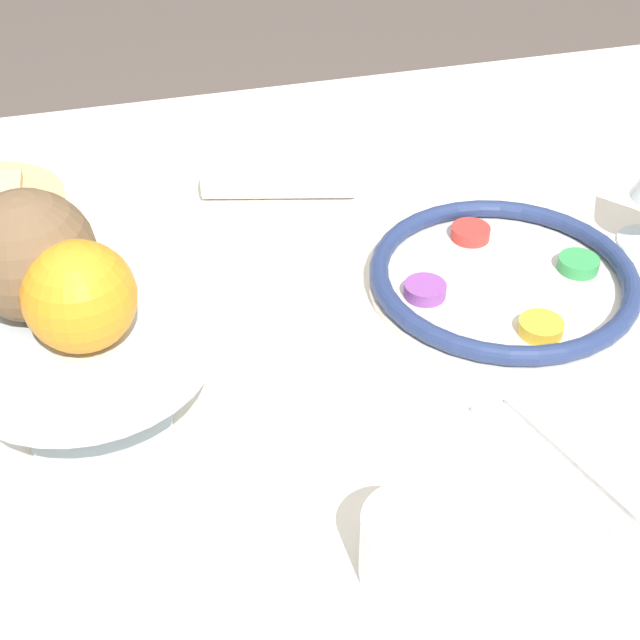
{
  "coord_description": "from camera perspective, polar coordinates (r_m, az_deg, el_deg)",
  "views": [
    {
      "loc": [
        0.22,
        0.72,
        1.31
      ],
      "look_at": [
        0.05,
        0.09,
        0.78
      ],
      "focal_mm": 50.0,
      "sensor_mm": 36.0,
      "label": 1
    }
  ],
  "objects": [
    {
      "name": "dining_table",
      "position": [
        1.2,
        1.19,
        -12.43
      ],
      "size": [
        1.49,
        1.04,
        0.74
      ],
      "color": "silver",
      "rests_on": "ground_plane"
    },
    {
      "name": "coconut",
      "position": [
        0.73,
        -18.09,
        3.94
      ],
      "size": [
        0.1,
        0.1,
        0.1
      ],
      "color": "brown",
      "rests_on": "fruit_stand"
    },
    {
      "name": "cup_near",
      "position": [
        0.67,
        5.64,
        -14.29
      ],
      "size": [
        0.07,
        0.07,
        0.06
      ],
      "color": "silver",
      "rests_on": "dining_table"
    },
    {
      "name": "fruit_stand",
      "position": [
        0.75,
        -14.81,
        -1.69
      ],
      "size": [
        0.22,
        0.22,
        0.12
      ],
      "color": "silver",
      "rests_on": "dining_table"
    },
    {
      "name": "orange_fruit",
      "position": [
        0.69,
        -15.12,
        1.45
      ],
      "size": [
        0.09,
        0.09,
        0.09
      ],
      "color": "orange",
      "rests_on": "fruit_stand"
    },
    {
      "name": "napkin_roll",
      "position": [
        1.09,
        -2.65,
        8.86
      ],
      "size": [
        0.19,
        0.09,
        0.04
      ],
      "color": "white",
      "rests_on": "dining_table"
    },
    {
      "name": "seder_plate",
      "position": [
        0.95,
        11.63,
        2.64
      ],
      "size": [
        0.28,
        0.28,
        0.03
      ],
      "color": "silver",
      "rests_on": "dining_table"
    },
    {
      "name": "fork_right",
      "position": [
        0.78,
        14.18,
        -8.79
      ],
      "size": [
        0.07,
        0.16,
        0.01
      ],
      "color": "silver",
      "rests_on": "dining_table"
    },
    {
      "name": "fork_left",
      "position": [
        0.79,
        16.12,
        -8.28
      ],
      "size": [
        0.06,
        0.16,
        0.01
      ],
      "color": "silver",
      "rests_on": "dining_table"
    }
  ]
}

